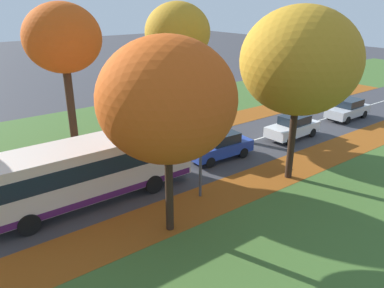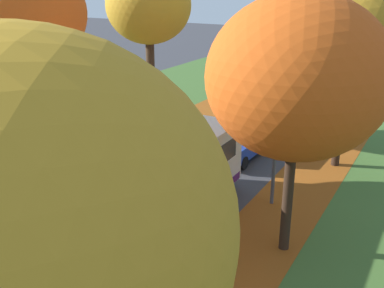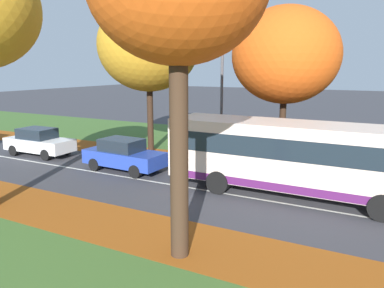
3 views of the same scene
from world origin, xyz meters
name	(u,v)px [view 3 (image 3 of 3)]	position (x,y,z in m)	size (l,w,h in m)	color
leaf_litter_left	(92,219)	(-4.60, 14.00, 0.01)	(2.80, 60.00, 0.00)	#8C4714
grass_verge_right	(161,138)	(9.20, 20.00, 0.00)	(12.00, 90.00, 0.01)	#3D6028
leaf_litter_right	(207,161)	(4.60, 14.00, 0.01)	(2.80, 60.00, 0.00)	#8C4714
road_centre_line	(66,167)	(0.00, 20.00, 0.00)	(0.12, 80.00, 0.01)	silver
tree_right_near	(286,55)	(5.46, 10.13, 5.71)	(5.37, 5.37, 8.14)	black
tree_right_mid	(149,46)	(5.25, 18.20, 6.38)	(5.99, 5.99, 9.09)	black
streetlamp_right	(219,96)	(3.67, 12.94, 3.74)	(1.89, 0.28, 6.00)	#47474C
bus	(297,155)	(1.06, 8.40, 1.70)	(2.70, 10.41, 2.98)	beige
car_blue_lead	(124,155)	(0.91, 16.91, 0.81)	(1.93, 4.27, 1.62)	#233D9E
car_white_following	(39,142)	(1.28, 23.45, 0.81)	(1.87, 4.24, 1.62)	silver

